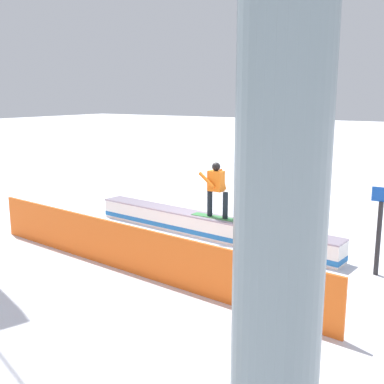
% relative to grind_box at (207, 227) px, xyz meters
% --- Properties ---
extents(ground_plane, '(120.00, 120.00, 0.00)m').
position_rel_grind_box_xyz_m(ground_plane, '(0.00, 0.00, -0.26)').
color(ground_plane, white).
extents(grind_box, '(7.51, 1.38, 0.58)m').
position_rel_grind_box_xyz_m(grind_box, '(0.00, 0.00, 0.00)').
color(grind_box, white).
rests_on(grind_box, ground_plane).
extents(snowboarder, '(1.50, 0.42, 1.46)m').
position_rel_grind_box_xyz_m(snowboarder, '(-0.28, 0.03, 1.11)').
color(snowboarder, '#3E8E49').
rests_on(snowboarder, grind_box).
extents(safety_fence, '(9.26, 1.00, 1.04)m').
position_rel_grind_box_xyz_m(safety_fence, '(0.00, 3.16, 0.26)').
color(safety_fence, orange).
rests_on(safety_fence, ground_plane).
extents(trail_marker, '(0.40, 0.10, 1.89)m').
position_rel_grind_box_xyz_m(trail_marker, '(-4.43, 0.45, 0.75)').
color(trail_marker, '#262628').
rests_on(trail_marker, ground_plane).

